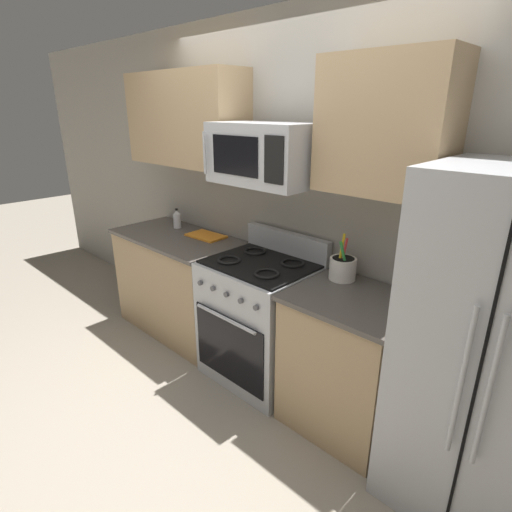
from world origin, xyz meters
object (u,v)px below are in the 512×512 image
(range_oven, at_px, (260,319))
(bottle_vinegar, at_px, (177,219))
(refrigerator, at_px, (500,357))
(cutting_board, at_px, (206,236))
(microwave, at_px, (264,154))
(utensil_crock, at_px, (343,268))

(range_oven, height_order, bottle_vinegar, same)
(refrigerator, relative_size, cutting_board, 5.21)
(cutting_board, bearing_deg, refrigerator, -4.27)
(refrigerator, bearing_deg, microwave, 178.32)
(utensil_crock, xyz_separation_m, cutting_board, (-1.35, -0.02, -0.07))
(refrigerator, xyz_separation_m, cutting_board, (-2.33, 0.17, 0.05))
(range_oven, height_order, cutting_board, range_oven)
(cutting_board, xyz_separation_m, bottle_vinegar, (-0.41, -0.00, 0.07))
(microwave, height_order, cutting_board, microwave)
(range_oven, xyz_separation_m, refrigerator, (1.54, -0.02, 0.40))
(microwave, height_order, utensil_crock, microwave)
(range_oven, relative_size, refrigerator, 0.63)
(microwave, bearing_deg, cutting_board, 170.76)
(refrigerator, xyz_separation_m, utensil_crock, (-0.98, 0.20, 0.12))
(refrigerator, bearing_deg, range_oven, 179.36)
(refrigerator, xyz_separation_m, bottle_vinegar, (-2.74, 0.17, 0.12))
(range_oven, distance_m, refrigerator, 1.59)
(utensil_crock, bearing_deg, range_oven, -161.99)
(refrigerator, distance_m, cutting_board, 2.34)
(refrigerator, distance_m, bottle_vinegar, 2.75)
(utensil_crock, height_order, bottle_vinegar, utensil_crock)
(bottle_vinegar, bearing_deg, refrigerator, -3.56)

